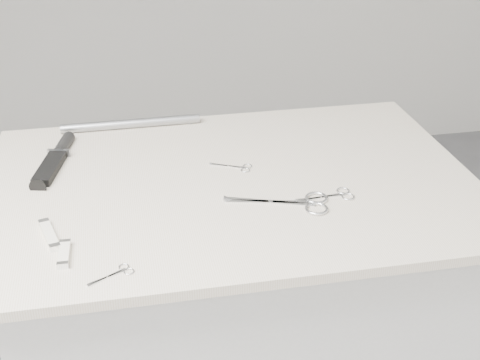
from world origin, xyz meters
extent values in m
cube|color=silver|center=(0.00, 0.00, 0.45)|extent=(0.90, 0.60, 0.90)
cube|color=beige|center=(0.00, 0.00, 0.91)|extent=(1.00, 0.70, 0.02)
cube|color=silver|center=(0.05, -0.11, 0.92)|extent=(0.18, 0.08, 0.00)
cylinder|color=silver|center=(0.05, -0.11, 0.92)|extent=(0.01, 0.01, 0.00)
torus|color=silver|center=(0.15, -0.11, 0.92)|extent=(0.05, 0.05, 0.01)
torus|color=silver|center=(0.13, -0.15, 0.92)|extent=(0.05, 0.05, 0.01)
cube|color=silver|center=(0.16, -0.11, 0.92)|extent=(0.10, 0.02, 0.00)
cylinder|color=silver|center=(0.16, -0.11, 0.92)|extent=(0.01, 0.01, 0.00)
torus|color=silver|center=(0.21, -0.09, 0.92)|extent=(0.03, 0.03, 0.00)
torus|color=silver|center=(0.21, -0.12, 0.92)|extent=(0.03, 0.03, 0.00)
cube|color=silver|center=(0.00, 0.06, 0.92)|extent=(0.08, 0.05, 0.00)
cylinder|color=silver|center=(0.00, 0.06, 0.92)|extent=(0.00, 0.00, 0.00)
torus|color=silver|center=(0.04, 0.05, 0.92)|extent=(0.02, 0.02, 0.00)
torus|color=silver|center=(0.03, 0.04, 0.92)|extent=(0.02, 0.02, 0.00)
cube|color=silver|center=(-0.26, -0.29, 0.92)|extent=(0.07, 0.04, 0.00)
cylinder|color=silver|center=(-0.26, -0.29, 0.92)|extent=(0.00, 0.00, 0.00)
torus|color=silver|center=(-0.24, -0.27, 0.92)|extent=(0.02, 0.02, 0.00)
torus|color=silver|center=(-0.23, -0.28, 0.92)|extent=(0.02, 0.02, 0.00)
cube|color=black|center=(-0.37, 0.11, 0.93)|extent=(0.07, 0.15, 0.02)
cube|color=gray|center=(-0.36, 0.18, 0.93)|extent=(0.05, 0.02, 0.02)
cylinder|color=black|center=(-0.35, 0.23, 0.93)|extent=(0.05, 0.09, 0.03)
cube|color=silver|center=(-0.36, -0.15, 0.93)|extent=(0.05, 0.10, 0.01)
cube|color=silver|center=(-0.37, -0.11, 0.93)|extent=(0.02, 0.02, 0.01)
cube|color=silver|center=(-0.35, -0.19, 0.93)|extent=(0.02, 0.02, 0.01)
cube|color=silver|center=(-0.33, -0.22, 0.92)|extent=(0.02, 0.08, 0.01)
cube|color=silver|center=(-0.33, -0.18, 0.93)|extent=(0.02, 0.01, 0.01)
cube|color=silver|center=(-0.33, -0.25, 0.93)|extent=(0.02, 0.01, 0.01)
cylinder|color=gray|center=(-0.19, 0.31, 0.93)|extent=(0.33, 0.02, 0.02)
camera|label=1|loc=(-0.22, -1.20, 1.57)|focal=50.00mm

